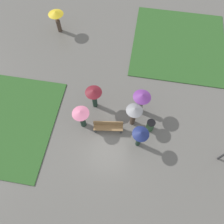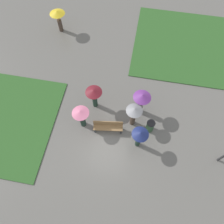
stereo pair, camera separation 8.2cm
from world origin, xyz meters
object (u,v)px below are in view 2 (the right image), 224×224
trash_bin (150,126)px  lone_walker_far_path (58,16)px  park_bench (108,126)px  crowd_person_maroon (94,94)px  crowd_person_grey (134,113)px  crowd_person_navy (140,136)px  crowd_person_pink (81,115)px  crowd_person_purple (142,100)px

trash_bin → lone_walker_far_path: bearing=136.8°
park_bench → crowd_person_maroon: 2.11m
trash_bin → crowd_person_grey: 1.43m
trash_bin → crowd_person_navy: (-0.59, -1.10, 0.90)m
park_bench → crowd_person_grey: (1.39, 0.70, 0.88)m
crowd_person_pink → crowd_person_navy: bearing=-137.7°
park_bench → crowd_person_pink: 1.79m
crowd_person_maroon → crowd_person_grey: (2.54, -0.84, 0.01)m
crowd_person_navy → lone_walker_far_path: crowd_person_navy is taller
crowd_person_grey → crowd_person_navy: size_ratio=1.02×
park_bench → crowd_person_grey: 1.79m
lone_walker_far_path → park_bench: bearing=-1.5°
trash_bin → crowd_person_pink: size_ratio=0.51×
crowd_person_navy → lone_walker_far_path: (-7.20, 8.41, -0.01)m
crowd_person_maroon → crowd_person_grey: 2.68m
park_bench → crowd_person_navy: crowd_person_navy is taller
crowd_person_maroon → crowd_person_purple: bearing=108.7°
trash_bin → lone_walker_far_path: size_ratio=0.51×
crowd_person_grey → lone_walker_far_path: crowd_person_grey is taller
crowd_person_pink → crowd_person_grey: bearing=-114.2°
crowd_person_pink → crowd_person_grey: crowd_person_grey is taller
park_bench → crowd_person_maroon: bearing=118.7°
crowd_person_navy → crowd_person_pink: bearing=133.4°
crowd_person_maroon → crowd_person_pink: bearing=1.2°
crowd_person_maroon → crowd_person_navy: size_ratio=0.98×
trash_bin → lone_walker_far_path: 10.72m
crowd_person_purple → crowd_person_navy: (0.18, -2.25, -0.08)m
trash_bin → crowd_person_grey: crowd_person_grey is taller
trash_bin → crowd_person_navy: 1.54m
trash_bin → crowd_person_purple: crowd_person_purple is taller
crowd_person_pink → lone_walker_far_path: crowd_person_pink is taller
crowd_person_maroon → lone_walker_far_path: crowd_person_maroon is taller
crowd_person_navy → lone_walker_far_path: size_ratio=1.03×
trash_bin → park_bench: bearing=-169.4°
park_bench → crowd_person_pink: (-1.58, 0.06, 0.83)m
park_bench → lone_walker_far_path: 9.45m
crowd_person_pink → crowd_person_navy: 3.55m
park_bench → crowd_person_pink: crowd_person_pink is taller
crowd_person_maroon → lone_walker_far_path: (-4.16, 6.23, 0.00)m
trash_bin → crowd_person_grey: (-1.10, 0.24, 0.89)m
crowd_person_grey → crowd_person_navy: (0.50, -1.34, 0.00)m
park_bench → lone_walker_far_path: bearing=116.3°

